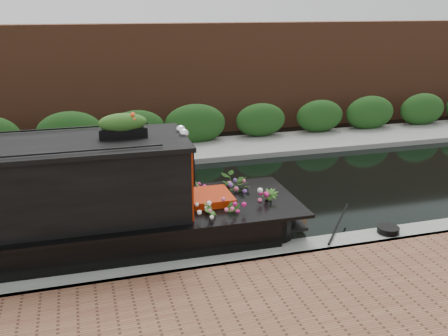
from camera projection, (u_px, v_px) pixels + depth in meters
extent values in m
plane|color=black|center=(160.00, 206.00, 11.98)|extent=(80.00, 80.00, 0.00)
cube|color=gray|center=(190.00, 274.00, 8.97)|extent=(40.00, 0.60, 0.50)
cube|color=gray|center=(138.00, 158.00, 15.81)|extent=(40.00, 2.40, 0.34)
cube|color=#1B4115|center=(135.00, 150.00, 16.63)|extent=(40.00, 1.10, 2.80)
cube|color=brown|center=(128.00, 135.00, 18.55)|extent=(40.00, 1.00, 8.00)
cube|color=#AA2606|center=(183.00, 173.00, 9.72)|extent=(0.10, 1.84, 1.42)
cube|color=black|center=(114.00, 193.00, 8.47)|extent=(0.94, 0.05, 0.58)
cube|color=#AA2606|center=(210.00, 206.00, 10.10)|extent=(0.86, 0.96, 0.52)
sphere|color=white|center=(184.00, 133.00, 9.33)|extent=(0.19, 0.19, 0.19)
sphere|color=white|center=(181.00, 130.00, 9.60)|extent=(0.19, 0.19, 0.19)
cube|color=black|center=(123.00, 133.00, 9.15)|extent=(0.88, 0.25, 0.17)
ellipsoid|color=#DF4218|center=(122.00, 122.00, 9.08)|extent=(0.96, 0.26, 0.25)
imported|color=#326120|center=(210.00, 220.00, 9.27)|extent=(0.37, 0.42, 0.67)
imported|color=#326120|center=(235.00, 217.00, 9.53)|extent=(0.39, 0.38, 0.55)
imported|color=#326120|center=(237.00, 190.00, 10.71)|extent=(0.78, 0.72, 0.72)
imported|color=#326120|center=(270.00, 204.00, 10.11)|extent=(0.47, 0.47, 0.60)
imported|color=#326120|center=(198.00, 193.00, 10.71)|extent=(0.26, 0.34, 0.60)
cylinder|color=brown|center=(295.00, 219.00, 10.77)|extent=(0.40, 0.39, 0.40)
cylinder|color=black|center=(388.00, 230.00, 10.01)|extent=(0.44, 0.44, 0.12)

